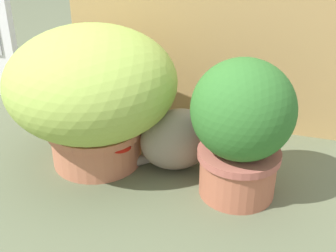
{
  "coord_description": "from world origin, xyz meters",
  "views": [
    {
      "loc": [
        0.41,
        -1.17,
        0.85
      ],
      "look_at": [
        0.05,
        0.04,
        0.18
      ],
      "focal_mm": 46.82,
      "sensor_mm": 36.0,
      "label": 1
    }
  ],
  "objects_px": {
    "leafy_planter": "(242,126)",
    "cat": "(183,136)",
    "mushroom_ornament_red": "(120,150)",
    "grass_planter": "(92,90)"
  },
  "relations": [
    {
      "from": "leafy_planter",
      "to": "mushroom_ornament_red",
      "type": "xyz_separation_m",
      "value": [
        -0.39,
        -0.02,
        -0.14
      ]
    },
    {
      "from": "leafy_planter",
      "to": "cat",
      "type": "xyz_separation_m",
      "value": [
        -0.21,
        0.1,
        -0.12
      ]
    },
    {
      "from": "cat",
      "to": "leafy_planter",
      "type": "bearing_deg",
      "value": -25.27
    },
    {
      "from": "cat",
      "to": "mushroom_ornament_red",
      "type": "xyz_separation_m",
      "value": [
        -0.18,
        -0.12,
        -0.02
      ]
    },
    {
      "from": "grass_planter",
      "to": "cat",
      "type": "bearing_deg",
      "value": 9.19
    },
    {
      "from": "grass_planter",
      "to": "mushroom_ornament_red",
      "type": "distance_m",
      "value": 0.22
    },
    {
      "from": "grass_planter",
      "to": "leafy_planter",
      "type": "relative_size",
      "value": 1.28
    },
    {
      "from": "cat",
      "to": "mushroom_ornament_red",
      "type": "height_order",
      "value": "cat"
    },
    {
      "from": "cat",
      "to": "mushroom_ornament_red",
      "type": "distance_m",
      "value": 0.22
    },
    {
      "from": "cat",
      "to": "grass_planter",
      "type": "bearing_deg",
      "value": -170.81
    }
  ]
}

